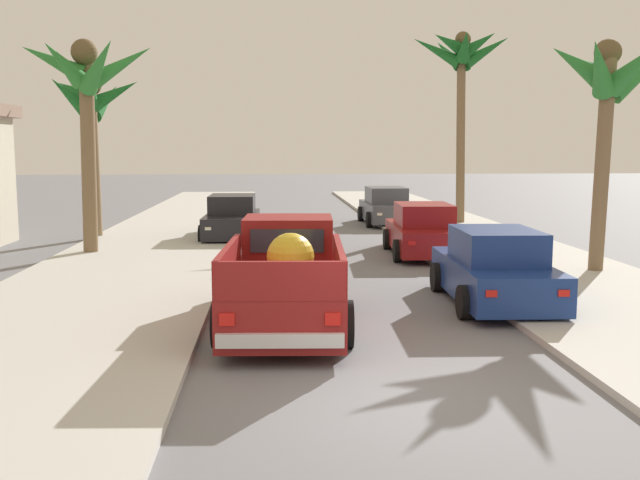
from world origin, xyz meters
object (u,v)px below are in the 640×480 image
(car_left_mid, at_px, (495,269))
(palm_tree_left_mid, at_px, (92,110))
(palm_tree_left_fore, at_px, (609,83))
(palm_tree_right_mid, at_px, (462,64))
(car_left_near, at_px, (232,219))
(car_right_mid, at_px, (386,207))
(car_right_near, at_px, (423,231))
(palm_tree_right_fore, at_px, (87,82))
(pickup_truck, at_px, (286,280))

(car_left_mid, height_order, palm_tree_left_mid, palm_tree_left_mid)
(palm_tree_left_fore, height_order, palm_tree_right_mid, palm_tree_right_mid)
(palm_tree_left_fore, distance_m, palm_tree_left_mid, 16.43)
(car_left_near, height_order, palm_tree_right_mid, palm_tree_right_mid)
(car_right_mid, bearing_deg, car_right_near, -92.13)
(car_left_near, height_order, car_right_near, same)
(car_right_near, bearing_deg, palm_tree_left_fore, -44.01)
(car_left_near, height_order, palm_tree_right_fore, palm_tree_right_fore)
(palm_tree_right_fore, xyz_separation_m, palm_tree_right_mid, (13.03, 7.78, 1.50))
(car_right_near, bearing_deg, pickup_truck, -117.55)
(car_right_near, height_order, car_left_mid, same)
(car_right_mid, distance_m, palm_tree_right_mid, 6.54)
(car_right_mid, xyz_separation_m, palm_tree_right_mid, (2.98, -0.26, 5.82))
(pickup_truck, height_order, car_left_mid, pickup_truck)
(car_right_near, xyz_separation_m, car_right_mid, (0.33, 8.87, 0.00))
(car_left_mid, bearing_deg, palm_tree_left_fore, 40.43)
(palm_tree_left_fore, bearing_deg, car_left_near, 140.60)
(car_left_mid, distance_m, palm_tree_left_fore, 6.23)
(car_left_near, bearing_deg, pickup_truck, -82.44)
(car_right_mid, height_order, palm_tree_right_mid, palm_tree_right_mid)
(car_right_near, relative_size, palm_tree_right_mid, 0.55)
(car_right_near, relative_size, car_left_mid, 1.00)
(pickup_truck, bearing_deg, palm_tree_right_fore, 122.08)
(palm_tree_left_mid, bearing_deg, palm_tree_right_fore, -78.00)
(car_left_near, bearing_deg, palm_tree_right_fore, -139.01)
(pickup_truck, distance_m, car_left_mid, 4.44)
(car_right_mid, bearing_deg, car_left_mid, -91.03)
(car_right_near, xyz_separation_m, palm_tree_left_fore, (3.70, -3.58, 3.98))
(car_left_mid, bearing_deg, pickup_truck, -162.63)
(pickup_truck, distance_m, car_right_near, 9.04)
(pickup_truck, xyz_separation_m, palm_tree_right_mid, (7.49, 16.63, 5.74))
(palm_tree_left_fore, bearing_deg, palm_tree_right_fore, 161.83)
(car_left_mid, height_order, palm_tree_right_mid, palm_tree_right_mid)
(pickup_truck, bearing_deg, car_left_mid, 17.37)
(car_left_mid, xyz_separation_m, palm_tree_right_fore, (-9.78, 7.52, 4.32))
(car_left_mid, bearing_deg, palm_tree_right_fore, 142.44)
(pickup_truck, relative_size, car_left_mid, 1.23)
(pickup_truck, bearing_deg, palm_tree_left_mid, 116.68)
(pickup_truck, distance_m, car_right_mid, 17.48)
(car_right_mid, bearing_deg, palm_tree_left_mid, -158.61)
(car_right_near, height_order, car_right_mid, same)
(car_right_near, distance_m, car_right_mid, 8.88)
(palm_tree_left_fore, xyz_separation_m, palm_tree_right_mid, (-0.40, 12.19, 1.84))
(palm_tree_left_fore, bearing_deg, palm_tree_left_mid, 150.06)
(pickup_truck, height_order, palm_tree_left_mid, palm_tree_left_mid)
(pickup_truck, bearing_deg, car_left_near, 97.56)
(car_right_near, distance_m, palm_tree_left_fore, 6.51)
(car_right_near, bearing_deg, car_right_mid, 87.87)
(car_left_near, xyz_separation_m, palm_tree_left_mid, (-4.73, 0.39, 3.74))
(car_left_mid, height_order, palm_tree_left_fore, palm_tree_left_fore)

